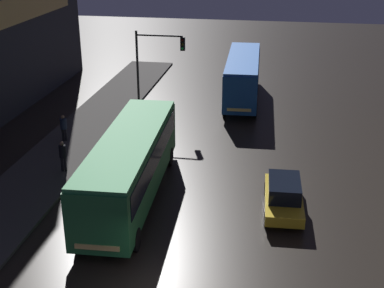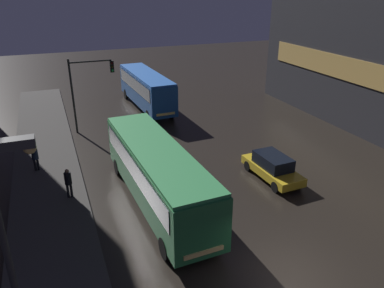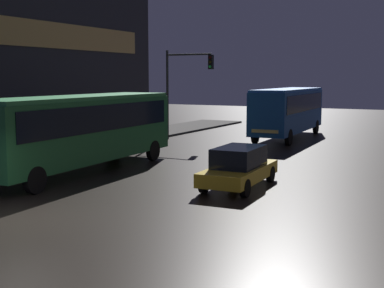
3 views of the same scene
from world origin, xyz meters
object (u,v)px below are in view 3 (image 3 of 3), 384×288
Objects in this scene: car_taxi at (239,167)px; traffic_light_main at (183,79)px; bus_near at (80,125)px; pedestrian_near at (70,128)px; bus_far at (288,108)px; pedestrian_far at (41,136)px.

traffic_light_main reaches higher than car_taxi.
bus_near is 8.83m from pedestrian_near.
bus_far is 14.52m from pedestrian_near.
bus_far is at bearing 36.61° from traffic_light_main.
bus_far is at bearing 85.56° from pedestrian_far.
pedestrian_near is 0.28× the size of traffic_light_main.
bus_near is at bearing -54.21° from pedestrian_near.
bus_near is at bearing -1.41° from pedestrian_far.
bus_far is 7.43m from traffic_light_main.
pedestrian_far is 0.29× the size of traffic_light_main.
pedestrian_far is at bearing -75.98° from pedestrian_near.
pedestrian_far is 11.03m from traffic_light_main.
pedestrian_far is (-8.37, -14.61, -0.90)m from bus_far.
bus_far reaches higher than pedestrian_far.
car_taxi is 14.72m from pedestrian_near.
car_taxi is 2.59× the size of pedestrian_far.
car_taxi is at bearing -32.38° from pedestrian_near.
traffic_light_main is (4.27, 6.19, 2.87)m from pedestrian_near.
bus_far is 2.36× the size of car_taxi.
pedestrian_far is at bearing -12.08° from car_taxi.
bus_far reaches higher than pedestrian_near.
bus_near reaches higher than car_taxi.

